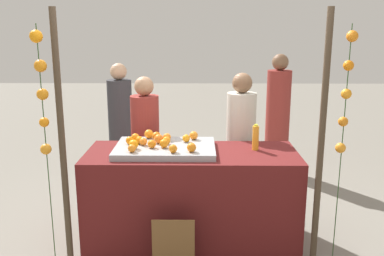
# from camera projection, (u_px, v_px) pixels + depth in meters

# --- Properties ---
(ground_plane) EXTENTS (24.00, 24.00, 0.00)m
(ground_plane) POSITION_uv_depth(u_px,v_px,m) (192.00, 239.00, 4.27)
(ground_plane) COLOR gray
(stall_counter) EXTENTS (2.03, 0.81, 0.91)m
(stall_counter) POSITION_uv_depth(u_px,v_px,m) (192.00, 196.00, 4.16)
(stall_counter) COLOR #5B1919
(stall_counter) RESTS_ON ground_plane
(orange_tray) EXTENTS (0.95, 0.66, 0.06)m
(orange_tray) POSITION_uv_depth(u_px,v_px,m) (165.00, 148.00, 4.06)
(orange_tray) COLOR #9EA0A5
(orange_tray) RESTS_ON stall_counter
(orange_0) EXTENTS (0.09, 0.09, 0.09)m
(orange_0) POSITION_uv_depth(u_px,v_px,m) (149.00, 134.00, 4.30)
(orange_0) COLOR orange
(orange_0) RESTS_ON orange_tray
(orange_1) EXTENTS (0.08, 0.08, 0.08)m
(orange_1) POSITION_uv_depth(u_px,v_px,m) (186.00, 138.00, 4.17)
(orange_1) COLOR orange
(orange_1) RESTS_ON orange_tray
(orange_2) EXTENTS (0.07, 0.07, 0.07)m
(orange_2) POSITION_uv_depth(u_px,v_px,m) (140.00, 140.00, 4.11)
(orange_2) COLOR orange
(orange_2) RESTS_ON orange_tray
(orange_3) EXTENTS (0.08, 0.08, 0.08)m
(orange_3) POSITION_uv_depth(u_px,v_px,m) (130.00, 140.00, 4.09)
(orange_3) COLOR orange
(orange_3) RESTS_ON orange_tray
(orange_4) EXTENTS (0.08, 0.08, 0.08)m
(orange_4) POSITION_uv_depth(u_px,v_px,m) (135.00, 138.00, 4.18)
(orange_4) COLOR orange
(orange_4) RESTS_ON orange_tray
(orange_5) EXTENTS (0.07, 0.07, 0.07)m
(orange_5) POSITION_uv_depth(u_px,v_px,m) (132.00, 148.00, 3.83)
(orange_5) COLOR orange
(orange_5) RESTS_ON orange_tray
(orange_6) EXTENTS (0.08, 0.08, 0.08)m
(orange_6) POSITION_uv_depth(u_px,v_px,m) (167.00, 140.00, 4.09)
(orange_6) COLOR orange
(orange_6) RESTS_ON orange_tray
(orange_7) EXTENTS (0.08, 0.08, 0.08)m
(orange_7) POSITION_uv_depth(u_px,v_px,m) (164.00, 143.00, 3.97)
(orange_7) COLOR orange
(orange_7) RESTS_ON orange_tray
(orange_8) EXTENTS (0.09, 0.09, 0.09)m
(orange_8) POSITION_uv_depth(u_px,v_px,m) (192.00, 147.00, 3.84)
(orange_8) COLOR orange
(orange_8) RESTS_ON orange_tray
(orange_9) EXTENTS (0.09, 0.09, 0.09)m
(orange_9) POSITION_uv_depth(u_px,v_px,m) (156.00, 136.00, 4.22)
(orange_9) COLOR orange
(orange_9) RESTS_ON orange_tray
(orange_10) EXTENTS (0.08, 0.08, 0.08)m
(orange_10) POSITION_uv_depth(u_px,v_px,m) (173.00, 149.00, 3.81)
(orange_10) COLOR orange
(orange_10) RESTS_ON orange_tray
(orange_11) EXTENTS (0.08, 0.08, 0.08)m
(orange_11) POSITION_uv_depth(u_px,v_px,m) (167.00, 137.00, 4.21)
(orange_11) COLOR orange
(orange_11) RESTS_ON orange_tray
(orange_12) EXTENTS (0.09, 0.09, 0.09)m
(orange_12) POSITION_uv_depth(u_px,v_px,m) (159.00, 139.00, 4.12)
(orange_12) COLOR orange
(orange_12) RESTS_ON orange_tray
(orange_13) EXTENTS (0.08, 0.08, 0.08)m
(orange_13) POSITION_uv_depth(u_px,v_px,m) (152.00, 144.00, 3.96)
(orange_13) COLOR orange
(orange_13) RESTS_ON orange_tray
(orange_14) EXTENTS (0.09, 0.09, 0.09)m
(orange_14) POSITION_uv_depth(u_px,v_px,m) (194.00, 135.00, 4.26)
(orange_14) COLOR orange
(orange_14) RESTS_ON orange_tray
(orange_15) EXTENTS (0.07, 0.07, 0.07)m
(orange_15) POSITION_uv_depth(u_px,v_px,m) (143.00, 141.00, 4.06)
(orange_15) COLOR orange
(orange_15) RESTS_ON orange_tray
(orange_16) EXTENTS (0.09, 0.09, 0.09)m
(orange_16) POSITION_uv_depth(u_px,v_px,m) (134.00, 144.00, 3.93)
(orange_16) COLOR orange
(orange_16) RESTS_ON orange_tray
(juice_bottle) EXTENTS (0.06, 0.06, 0.25)m
(juice_bottle) POSITION_uv_depth(u_px,v_px,m) (256.00, 138.00, 4.10)
(juice_bottle) COLOR orange
(juice_bottle) RESTS_ON stall_counter
(chalkboard_sign) EXTENTS (0.36, 0.03, 0.51)m
(chalkboard_sign) POSITION_uv_depth(u_px,v_px,m) (173.00, 247.00, 3.62)
(chalkboard_sign) COLOR brown
(chalkboard_sign) RESTS_ON ground_plane
(vendor_left) EXTENTS (0.31, 0.31, 1.56)m
(vendor_left) POSITION_uv_depth(u_px,v_px,m) (146.00, 151.00, 4.75)
(vendor_left) COLOR maroon
(vendor_left) RESTS_ON ground_plane
(vendor_right) EXTENTS (0.32, 0.32, 1.60)m
(vendor_right) POSITION_uv_depth(u_px,v_px,m) (240.00, 150.00, 4.70)
(vendor_right) COLOR beige
(vendor_right) RESTS_ON ground_plane
(crowd_person_0) EXTENTS (0.32, 0.32, 1.62)m
(crowd_person_0) POSITION_uv_depth(u_px,v_px,m) (121.00, 128.00, 5.72)
(crowd_person_0) COLOR #333338
(crowd_person_0) RESTS_ON ground_plane
(crowd_person_1) EXTENTS (0.34, 0.34, 1.71)m
(crowd_person_1) POSITION_uv_depth(u_px,v_px,m) (278.00, 118.00, 6.12)
(crowd_person_1) COLOR maroon
(crowd_person_1) RESTS_ON ground_plane
(canopy_post_left) EXTENTS (0.06, 0.06, 2.24)m
(canopy_post_left) POSITION_uv_depth(u_px,v_px,m) (62.00, 143.00, 3.59)
(canopy_post_left) COLOR #473828
(canopy_post_left) RESTS_ON ground_plane
(canopy_post_right) EXTENTS (0.06, 0.06, 2.24)m
(canopy_post_right) POSITION_uv_depth(u_px,v_px,m) (321.00, 144.00, 3.56)
(canopy_post_right) COLOR #473828
(canopy_post_right) RESTS_ON ground_plane
(garland_strand_left) EXTENTS (0.12, 0.11, 2.11)m
(garland_strand_left) POSITION_uv_depth(u_px,v_px,m) (41.00, 89.00, 3.44)
(garland_strand_left) COLOR #2D4C23
(garland_strand_left) RESTS_ON ground_plane
(garland_strand_right) EXTENTS (0.11, 0.10, 2.11)m
(garland_strand_right) POSITION_uv_depth(u_px,v_px,m) (346.00, 93.00, 3.47)
(garland_strand_right) COLOR #2D4C23
(garland_strand_right) RESTS_ON ground_plane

